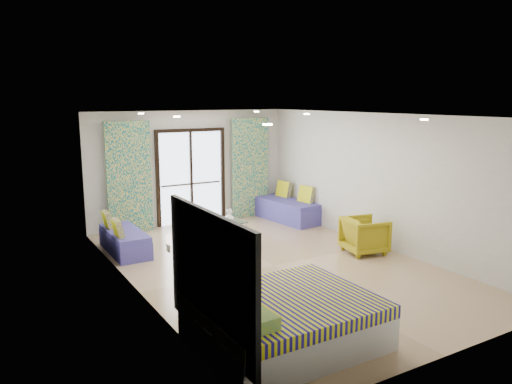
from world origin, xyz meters
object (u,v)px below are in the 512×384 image
coffee_table (229,223)px  daybed_right (287,209)px  bed (283,320)px  armchair (365,234)px  daybed_left (124,240)px

coffee_table → daybed_right: bearing=20.3°
bed → coffee_table: 4.75m
daybed_right → armchair: daybed_right is taller
daybed_right → armchair: bearing=-99.4°
armchair → bed: bearing=135.1°
daybed_left → bed: bearing=-82.2°
daybed_left → daybed_right: bearing=7.3°
daybed_right → armchair: (-0.18, -2.96, 0.10)m
daybed_left → coffee_table: bearing=-5.2°
daybed_left → daybed_right: 4.27m
bed → armchair: 4.10m
daybed_left → armchair: bearing=-30.8°
bed → coffee_table: (1.59, 4.48, 0.04)m
armchair → daybed_left: bearing=70.7°
daybed_left → coffee_table: (2.22, -0.20, 0.10)m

